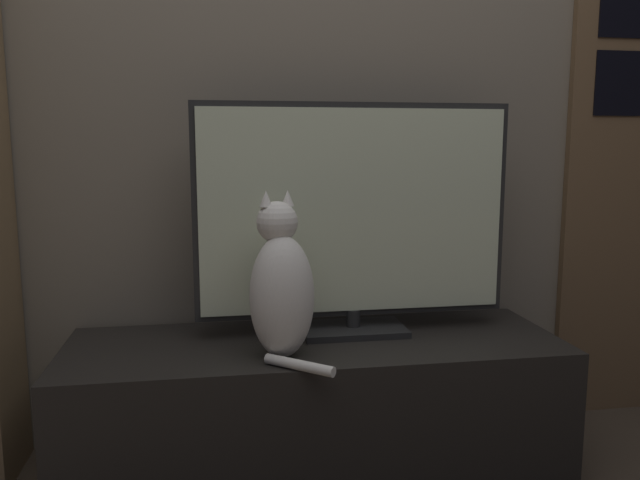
# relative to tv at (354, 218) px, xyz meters

# --- Properties ---
(wall_back) EXTENTS (4.80, 0.05, 2.60)m
(wall_back) POSITION_rel_tv_xyz_m (-0.13, 0.23, 0.52)
(wall_back) COLOR #756B5B
(wall_back) RESTS_ON ground_plane
(tv_stand) EXTENTS (1.50, 0.51, 0.41)m
(tv_stand) POSITION_rel_tv_xyz_m (-0.13, -0.07, -0.57)
(tv_stand) COLOR black
(tv_stand) RESTS_ON ground_plane
(tv) EXTENTS (0.99, 0.20, 0.72)m
(tv) POSITION_rel_tv_xyz_m (0.00, 0.00, 0.00)
(tv) COLOR black
(tv) RESTS_ON tv_stand
(cat) EXTENTS (0.23, 0.30, 0.47)m
(cat) POSITION_rel_tv_xyz_m (-0.25, -0.19, -0.17)
(cat) COLOR silver
(cat) RESTS_ON tv_stand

